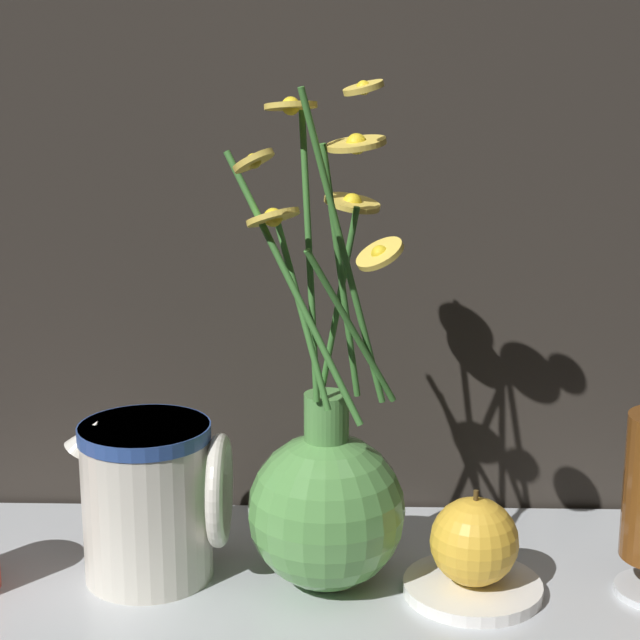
% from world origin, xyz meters
% --- Properties ---
extents(ground_plane, '(6.00, 6.00, 0.00)m').
position_xyz_m(ground_plane, '(0.00, 0.00, 0.00)').
color(ground_plane, black).
extents(shelf, '(0.74, 0.31, 0.01)m').
position_xyz_m(shelf, '(0.00, 0.00, 0.01)').
color(shelf, '#B2B7BC').
rests_on(shelf, ground_plane).
extents(vase_with_flowers, '(0.14, 0.18, 0.41)m').
position_xyz_m(vase_with_flowers, '(0.01, -0.00, 0.09)').
color(vase_with_flowers, '#59994C').
rests_on(vase_with_flowers, shelf).
extents(ceramic_pitcher, '(0.13, 0.11, 0.14)m').
position_xyz_m(ceramic_pitcher, '(-0.14, 0.01, 0.08)').
color(ceramic_pitcher, beige).
rests_on(ceramic_pitcher, shelf).
extents(saucer_plate, '(0.11, 0.11, 0.01)m').
position_xyz_m(saucer_plate, '(0.13, -0.01, 0.02)').
color(saucer_plate, white).
rests_on(saucer_plate, shelf).
extents(orange_fruit, '(0.07, 0.07, 0.08)m').
position_xyz_m(orange_fruit, '(0.13, -0.01, 0.06)').
color(orange_fruit, gold).
rests_on(orange_fruit, saucer_plate).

